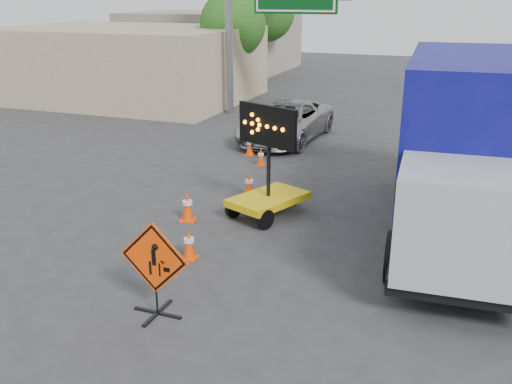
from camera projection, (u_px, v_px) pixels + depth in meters
The scene contains 15 objects.
ground at pixel (171, 307), 11.15m from camera, with size 100.00×100.00×0.00m, color #2D2D30.
storefront_left_near at pixel (124, 63), 32.84m from camera, with size 14.00×10.00×4.00m, color tan.
storefront_left_far at pixel (211, 41), 45.46m from camera, with size 12.00×10.00×4.40m, color gray.
highway_gantry at pixel (269, 10), 26.81m from camera, with size 6.18×0.38×6.90m.
tree_left_near at pixel (233, 24), 31.87m from camera, with size 3.71×3.71×6.03m.
tree_left_far at pixel (265, 12), 39.12m from camera, with size 4.10×4.10×6.66m.
construction_sign at pixel (155, 267), 10.59m from camera, with size 1.44×1.02×1.90m.
arrow_board at pixel (268, 192), 15.53m from camera, with size 2.03×2.49×3.08m.
pickup_truck at pixel (286, 122), 23.54m from camera, with size 2.64×5.73×1.59m, color #A9ABB0.
box_truck at pixel (464, 157), 14.00m from camera, with size 3.43×9.44×4.41m.
cone_a at pixel (189, 244), 13.09m from camera, with size 0.38×0.38×0.73m.
cone_b at pixel (188, 206), 15.28m from camera, with size 0.50×0.50×0.81m.
cone_c at pixel (249, 184), 17.15m from camera, with size 0.47×0.47×0.74m.
cone_d at pixel (261, 157), 20.25m from camera, with size 0.38×0.38×0.63m.
cone_e at pixel (250, 145), 21.56m from camera, with size 0.41×0.41×0.75m.
Camera 1 is at (5.05, -8.54, 5.81)m, focal length 40.00 mm.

